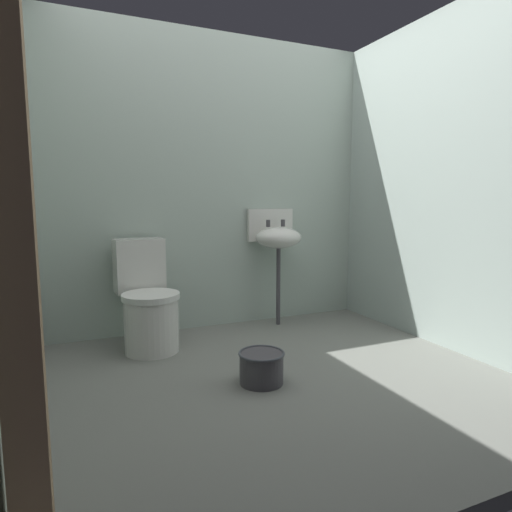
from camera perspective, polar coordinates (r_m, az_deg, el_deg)
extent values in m
cube|color=slate|center=(2.81, 2.42, -15.84)|extent=(3.09, 2.68, 0.08)
cube|color=#A4B5A9|center=(3.69, -5.70, 9.41)|extent=(3.09, 0.10, 2.40)
cube|color=#A4B1A3|center=(2.44, -30.10, 9.51)|extent=(0.10, 2.48, 2.40)
cube|color=#9EAEA6|center=(3.51, 23.01, 8.97)|extent=(0.10, 2.48, 2.40)
cube|color=#987755|center=(1.34, -29.89, 12.06)|extent=(0.11, 0.11, 2.40)
cylinder|color=silver|center=(3.19, -13.51, -8.82)|extent=(0.41, 0.41, 0.38)
cylinder|color=silver|center=(3.14, -13.63, -5.13)|extent=(0.43, 0.43, 0.04)
cube|color=silver|center=(3.39, -15.05, -1.15)|extent=(0.37, 0.21, 0.40)
cylinder|color=#413F43|center=(3.73, 2.94, -4.04)|extent=(0.04, 0.04, 0.66)
ellipsoid|color=silver|center=(3.67, 2.98, 2.40)|extent=(0.40, 0.32, 0.18)
cube|color=silver|center=(3.81, 1.88, 4.10)|extent=(0.42, 0.04, 0.28)
cylinder|color=#413F43|center=(3.69, 1.60, 4.30)|extent=(0.04, 0.04, 0.06)
cylinder|color=#413F43|center=(3.75, 3.55, 4.34)|extent=(0.04, 0.04, 0.06)
cylinder|color=#413F43|center=(2.63, 0.72, -14.47)|extent=(0.26, 0.26, 0.18)
torus|color=#3B3D44|center=(2.60, 0.72, -12.63)|extent=(0.27, 0.27, 0.02)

